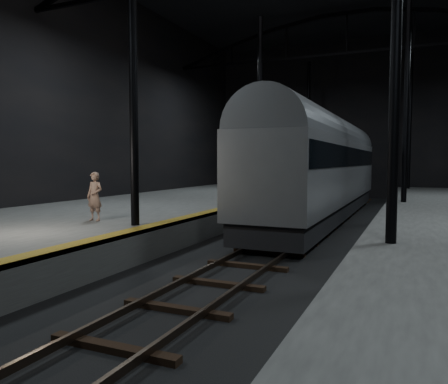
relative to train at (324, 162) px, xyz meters
The scene contains 6 objects.
ground 7.67m from the train, 90.00° to the right, with size 44.00×44.00×0.00m, color black.
platform_left 10.60m from the train, 136.68° to the right, with size 9.00×43.80×1.00m, color #4A4A47.
tactile_strip 8.03m from the train, 114.68° to the right, with size 0.50×43.80×0.01m, color olive.
track 7.64m from the train, 90.00° to the right, with size 2.40×43.00×0.24m.
train is the anchor object (origin of this frame).
woman 12.22m from the train, 117.71° to the right, with size 0.61×0.40×1.66m, color #A47A64.
Camera 1 is at (4.32, -15.45, 3.01)m, focal length 35.00 mm.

